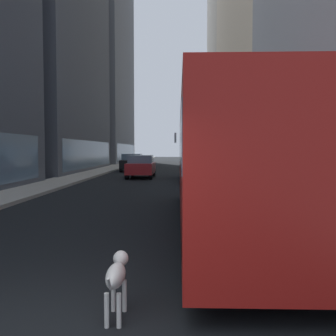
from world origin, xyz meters
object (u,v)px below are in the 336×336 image
Objects in this scene: car_grey_wagon at (189,159)px; car_black_suv at (132,162)px; pedestrian_with_handbag at (293,177)px; dalmatian_dog at (117,275)px; transit_bus at (229,159)px; car_red_coupe at (141,166)px; box_truck at (198,155)px.

car_black_suv is at bearing -112.33° from car_grey_wagon.
pedestrian_with_handbag is (8.41, -20.14, 0.19)m from car_black_suv.
dalmatian_dog is (-2.07, -42.70, -0.31)m from car_grey_wagon.
car_red_coupe is at bearing 103.95° from transit_bus.
transit_bus is 11.98× the size of dalmatian_dog.
box_truck is at bearing 84.15° from dalmatian_dog.
dalmatian_dog is (-2.07, -20.15, -1.15)m from box_truck.
pedestrian_with_handbag is (6.81, -12.51, 0.19)m from car_red_coupe.
car_black_suv is at bearing 96.93° from dalmatian_dog.
car_red_coupe is 14.25m from pedestrian_with_handbag.
box_truck is (0.00, 14.81, -0.11)m from transit_bus.
transit_bus is at bearing -76.72° from car_black_suv.
box_truck is (4.00, -1.29, 0.85)m from car_red_coupe.
car_grey_wagon is 33.89m from pedestrian_with_handbag.
car_grey_wagon is (5.60, 13.64, 0.00)m from car_black_suv.
pedestrian_with_handbag is (4.87, 8.93, 0.50)m from dalmatian_dog.
car_grey_wagon is 42.76m from dalmatian_dog.
pedestrian_with_handbag is (2.81, -11.22, -0.65)m from box_truck.
transit_bus is at bearing 68.88° from dalmatian_dog.
box_truck is at bearing 104.05° from pedestrian_with_handbag.
car_grey_wagon is (4.00, 21.26, 0.00)m from car_red_coupe.
car_red_coupe is 21.53m from dalmatian_dog.
dalmatian_dog is at bearing -92.77° from car_grey_wagon.
car_grey_wagon is 0.53× the size of box_truck.
car_black_suv is 7.79m from car_red_coupe.
transit_bus is at bearing -90.00° from box_truck.
car_grey_wagon is (0.00, 37.36, -0.96)m from transit_bus.
transit_bus reaches higher than car_black_suv.
transit_bus is at bearing -128.08° from pedestrian_with_handbag.
box_truck reaches higher than dalmatian_dog.
transit_bus is 6.82× the size of pedestrian_with_handbag.
transit_bus is 37.37m from car_grey_wagon.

